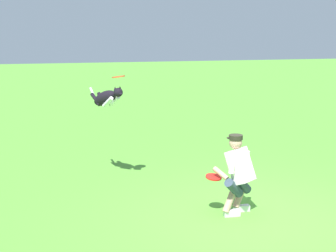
# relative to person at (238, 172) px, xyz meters

# --- Properties ---
(ground_plane) EXTENTS (60.00, 60.00, 0.00)m
(ground_plane) POSITION_rel_person_xyz_m (-0.14, 0.23, -0.70)
(ground_plane) COLOR #559D34
(person) EXTENTS (0.71, 0.56, 1.29)m
(person) POSITION_rel_person_xyz_m (0.00, 0.00, 0.00)
(person) COLOR silver
(person) RESTS_ON ground_plane
(dog) EXTENTS (0.61, 0.98, 0.51)m
(dog) POSITION_rel_person_xyz_m (1.88, -2.21, 0.92)
(dog) COLOR black
(frisbee_flying) EXTENTS (0.27, 0.27, 0.07)m
(frisbee_flying) POSITION_rel_person_xyz_m (1.68, -1.86, 1.35)
(frisbee_flying) COLOR #E25425
(frisbee_held) EXTENTS (0.32, 0.31, 0.08)m
(frisbee_held) POSITION_rel_person_xyz_m (0.37, -0.10, -0.09)
(frisbee_held) COLOR red
(frisbee_held) RESTS_ON person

